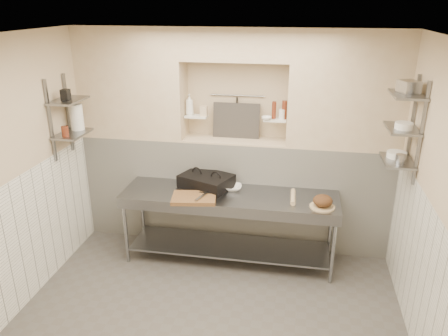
% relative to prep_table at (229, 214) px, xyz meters
% --- Properties ---
extents(floor, '(4.00, 3.90, 0.10)m').
position_rel_prep_table_xyz_m(floor, '(-0.03, -1.18, -0.69)').
color(floor, '#4C4843').
rests_on(floor, ground).
extents(ceiling, '(4.00, 3.90, 0.10)m').
position_rel_prep_table_xyz_m(ceiling, '(-0.03, -1.18, 2.21)').
color(ceiling, silver).
rests_on(ceiling, ground).
extents(wall_left, '(0.10, 3.90, 2.80)m').
position_rel_prep_table_xyz_m(wall_left, '(-2.08, -1.18, 0.76)').
color(wall_left, '#C8B594').
rests_on(wall_left, ground).
extents(wall_right, '(0.10, 3.90, 2.80)m').
position_rel_prep_table_xyz_m(wall_right, '(2.02, -1.18, 0.76)').
color(wall_right, '#C8B594').
rests_on(wall_right, ground).
extents(wall_back, '(4.00, 0.10, 2.80)m').
position_rel_prep_table_xyz_m(wall_back, '(-0.03, 0.82, 0.76)').
color(wall_back, '#C8B594').
rests_on(wall_back, ground).
extents(backwall_lower, '(4.00, 0.40, 1.40)m').
position_rel_prep_table_xyz_m(backwall_lower, '(-0.03, 0.57, 0.06)').
color(backwall_lower, white).
rests_on(backwall_lower, floor).
extents(alcove_sill, '(1.30, 0.40, 0.02)m').
position_rel_prep_table_xyz_m(alcove_sill, '(-0.03, 0.57, 0.77)').
color(alcove_sill, '#C8B594').
rests_on(alcove_sill, backwall_lower).
extents(backwall_pillar_left, '(1.35, 0.40, 1.40)m').
position_rel_prep_table_xyz_m(backwall_pillar_left, '(-1.35, 0.57, 1.46)').
color(backwall_pillar_left, '#C8B594').
rests_on(backwall_pillar_left, backwall_lower).
extents(backwall_pillar_right, '(1.35, 0.40, 1.40)m').
position_rel_prep_table_xyz_m(backwall_pillar_right, '(1.30, 0.57, 1.46)').
color(backwall_pillar_right, '#C8B594').
rests_on(backwall_pillar_right, backwall_lower).
extents(backwall_header, '(1.30, 0.40, 0.40)m').
position_rel_prep_table_xyz_m(backwall_header, '(-0.03, 0.57, 1.96)').
color(backwall_header, '#C8B594').
rests_on(backwall_header, backwall_lower).
extents(wainscot_left, '(0.02, 3.90, 1.40)m').
position_rel_prep_table_xyz_m(wainscot_left, '(-2.02, -1.18, 0.06)').
color(wainscot_left, white).
rests_on(wainscot_left, floor).
extents(wainscot_right, '(0.02, 3.90, 1.40)m').
position_rel_prep_table_xyz_m(wainscot_right, '(1.96, -1.18, 0.06)').
color(wainscot_right, white).
rests_on(wainscot_right, floor).
extents(alcove_shelf_left, '(0.28, 0.16, 0.02)m').
position_rel_prep_table_xyz_m(alcove_shelf_left, '(-0.53, 0.57, 1.06)').
color(alcove_shelf_left, white).
rests_on(alcove_shelf_left, backwall_lower).
extents(alcove_shelf_right, '(0.28, 0.16, 0.02)m').
position_rel_prep_table_xyz_m(alcove_shelf_right, '(0.47, 0.57, 1.06)').
color(alcove_shelf_right, white).
rests_on(alcove_shelf_right, backwall_lower).
extents(utensil_rail, '(0.70, 0.02, 0.02)m').
position_rel_prep_table_xyz_m(utensil_rail, '(-0.03, 0.74, 1.31)').
color(utensil_rail, gray).
rests_on(utensil_rail, wall_back).
extents(hanging_steel, '(0.02, 0.02, 0.30)m').
position_rel_prep_table_xyz_m(hanging_steel, '(-0.03, 0.72, 1.14)').
color(hanging_steel, black).
rests_on(hanging_steel, utensil_rail).
extents(splash_panel, '(0.60, 0.08, 0.45)m').
position_rel_prep_table_xyz_m(splash_panel, '(-0.03, 0.67, 1.00)').
color(splash_panel, '#383330').
rests_on(splash_panel, alcove_sill).
extents(shelf_rail_left_a, '(0.03, 0.03, 0.95)m').
position_rel_prep_table_xyz_m(shelf_rail_left_a, '(-2.00, 0.07, 1.16)').
color(shelf_rail_left_a, slate).
rests_on(shelf_rail_left_a, wall_left).
extents(shelf_rail_left_b, '(0.03, 0.03, 0.95)m').
position_rel_prep_table_xyz_m(shelf_rail_left_b, '(-2.00, -0.33, 1.16)').
color(shelf_rail_left_b, slate).
rests_on(shelf_rail_left_b, wall_left).
extents(wall_shelf_left_lower, '(0.30, 0.50, 0.02)m').
position_rel_prep_table_xyz_m(wall_shelf_left_lower, '(-1.87, -0.13, 0.96)').
color(wall_shelf_left_lower, slate).
rests_on(wall_shelf_left_lower, wall_left).
extents(wall_shelf_left_upper, '(0.30, 0.50, 0.03)m').
position_rel_prep_table_xyz_m(wall_shelf_left_upper, '(-1.87, -0.13, 1.36)').
color(wall_shelf_left_upper, slate).
rests_on(wall_shelf_left_upper, wall_left).
extents(shelf_rail_right_a, '(0.03, 0.03, 1.05)m').
position_rel_prep_table_xyz_m(shelf_rail_right_a, '(1.95, 0.07, 1.21)').
color(shelf_rail_right_a, slate).
rests_on(shelf_rail_right_a, wall_right).
extents(shelf_rail_right_b, '(0.03, 0.03, 1.05)m').
position_rel_prep_table_xyz_m(shelf_rail_right_b, '(1.95, -0.33, 1.21)').
color(shelf_rail_right_b, slate).
rests_on(shelf_rail_right_b, wall_right).
extents(wall_shelf_right_lower, '(0.30, 0.50, 0.02)m').
position_rel_prep_table_xyz_m(wall_shelf_right_lower, '(1.81, -0.13, 0.86)').
color(wall_shelf_right_lower, slate).
rests_on(wall_shelf_right_lower, wall_right).
extents(wall_shelf_right_mid, '(0.30, 0.50, 0.02)m').
position_rel_prep_table_xyz_m(wall_shelf_right_mid, '(1.81, -0.13, 1.21)').
color(wall_shelf_right_mid, slate).
rests_on(wall_shelf_right_mid, wall_right).
extents(wall_shelf_right_upper, '(0.30, 0.50, 0.03)m').
position_rel_prep_table_xyz_m(wall_shelf_right_upper, '(1.81, -0.13, 1.56)').
color(wall_shelf_right_upper, slate).
rests_on(wall_shelf_right_upper, wall_right).
extents(prep_table, '(2.60, 0.70, 0.90)m').
position_rel_prep_table_xyz_m(prep_table, '(0.00, 0.00, 0.00)').
color(prep_table, gray).
rests_on(prep_table, floor).
extents(panini_press, '(0.72, 0.63, 0.16)m').
position_rel_prep_table_xyz_m(panini_press, '(-0.32, 0.18, 0.34)').
color(panini_press, black).
rests_on(panini_press, prep_table).
extents(cutting_board, '(0.56, 0.43, 0.05)m').
position_rel_prep_table_xyz_m(cutting_board, '(-0.38, -0.21, 0.28)').
color(cutting_board, brown).
rests_on(cutting_board, prep_table).
extents(knife_blade, '(0.24, 0.04, 0.01)m').
position_rel_prep_table_xyz_m(knife_blade, '(-0.23, -0.10, 0.31)').
color(knife_blade, gray).
rests_on(knife_blade, cutting_board).
extents(tongs, '(0.12, 0.28, 0.03)m').
position_rel_prep_table_xyz_m(tongs, '(-0.28, -0.21, 0.32)').
color(tongs, gray).
rests_on(tongs, cutting_board).
extents(mixing_bowl, '(0.25, 0.25, 0.06)m').
position_rel_prep_table_xyz_m(mixing_bowl, '(0.01, 0.16, 0.29)').
color(mixing_bowl, white).
rests_on(mixing_bowl, prep_table).
extents(rolling_pin, '(0.07, 0.38, 0.06)m').
position_rel_prep_table_xyz_m(rolling_pin, '(0.76, 0.01, 0.29)').
color(rolling_pin, tan).
rests_on(rolling_pin, prep_table).
extents(bread_board, '(0.28, 0.28, 0.02)m').
position_rel_prep_table_xyz_m(bread_board, '(1.09, -0.15, 0.27)').
color(bread_board, tan).
rests_on(bread_board, prep_table).
extents(bread_loaf, '(0.22, 0.22, 0.13)m').
position_rel_prep_table_xyz_m(bread_loaf, '(1.09, -0.15, 0.34)').
color(bread_loaf, '#4C2D19').
rests_on(bread_loaf, bread_board).
extents(bottle_soap, '(0.10, 0.10, 0.27)m').
position_rel_prep_table_xyz_m(bottle_soap, '(-0.61, 0.57, 1.20)').
color(bottle_soap, white).
rests_on(bottle_soap, alcove_shelf_left).
extents(jar_alcove, '(0.08, 0.08, 0.13)m').
position_rel_prep_table_xyz_m(jar_alcove, '(-0.42, 0.56, 1.13)').
color(jar_alcove, '#C8B594').
rests_on(jar_alcove, alcove_shelf_left).
extents(bowl_alcove, '(0.14, 0.14, 0.04)m').
position_rel_prep_table_xyz_m(bowl_alcove, '(0.37, 0.51, 1.09)').
color(bowl_alcove, white).
rests_on(bowl_alcove, alcove_shelf_right).
extents(condiment_a, '(0.06, 0.06, 0.23)m').
position_rel_prep_table_xyz_m(condiment_a, '(0.58, 0.58, 1.18)').
color(condiment_a, '#5D2413').
rests_on(condiment_a, alcove_shelf_right).
extents(condiment_b, '(0.05, 0.05, 0.21)m').
position_rel_prep_table_xyz_m(condiment_b, '(0.46, 0.57, 1.18)').
color(condiment_b, '#5D2413').
rests_on(condiment_b, alcove_shelf_right).
extents(condiment_c, '(0.07, 0.07, 0.12)m').
position_rel_prep_table_xyz_m(condiment_c, '(0.55, 0.56, 1.13)').
color(condiment_c, white).
rests_on(condiment_c, alcove_shelf_right).
extents(jug_left, '(0.15, 0.15, 0.31)m').
position_rel_prep_table_xyz_m(jug_left, '(-1.87, 0.01, 1.12)').
color(jug_left, white).
rests_on(jug_left, wall_shelf_left_lower).
extents(jar_left, '(0.08, 0.08, 0.12)m').
position_rel_prep_table_xyz_m(jar_left, '(-1.87, -0.28, 1.03)').
color(jar_left, '#5D2413').
rests_on(jar_left, wall_shelf_left_lower).
extents(box_left_upper, '(0.09, 0.09, 0.12)m').
position_rel_prep_table_xyz_m(box_left_upper, '(-1.87, -0.17, 1.43)').
color(box_left_upper, black).
rests_on(box_left_upper, wall_shelf_left_upper).
extents(bowl_right, '(0.21, 0.21, 0.06)m').
position_rel_prep_table_xyz_m(bowl_right, '(1.81, -0.06, 0.90)').
color(bowl_right, white).
rests_on(bowl_right, wall_shelf_right_lower).
extents(canister_right, '(0.10, 0.10, 0.10)m').
position_rel_prep_table_xyz_m(canister_right, '(1.81, -0.25, 0.92)').
color(canister_right, gray).
rests_on(canister_right, wall_shelf_right_lower).
extents(bowl_right_mid, '(0.18, 0.18, 0.07)m').
position_rel_prep_table_xyz_m(bowl_right_mid, '(1.81, -0.19, 1.25)').
color(bowl_right_mid, white).
rests_on(bowl_right_mid, wall_shelf_right_mid).
extents(basket_right, '(0.22, 0.24, 0.13)m').
position_rel_prep_table_xyz_m(basket_right, '(1.81, -0.14, 1.63)').
color(basket_right, gray).
rests_on(basket_right, wall_shelf_right_upper).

